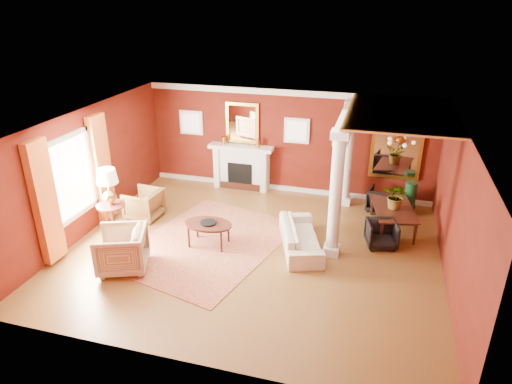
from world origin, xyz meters
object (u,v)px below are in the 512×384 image
(sofa, at_px, (301,233))
(coffee_table, at_px, (208,225))
(dining_table, at_px, (394,212))
(side_table, at_px, (109,190))
(armchair_leopard, at_px, (144,203))
(armchair_stripe, at_px, (121,248))

(sofa, xyz_separation_m, coffee_table, (-2.01, -0.43, 0.12))
(dining_table, bearing_deg, side_table, 97.05)
(coffee_table, bearing_deg, side_table, -177.11)
(armchair_leopard, relative_size, side_table, 0.51)
(coffee_table, bearing_deg, dining_table, 25.57)
(armchair_stripe, distance_m, side_table, 1.73)
(sofa, height_order, armchair_stripe, armchair_stripe)
(armchair_leopard, height_order, dining_table, dining_table)
(armchair_leopard, bearing_deg, sofa, 88.90)
(coffee_table, xyz_separation_m, side_table, (-2.35, -0.12, 0.62))
(side_table, bearing_deg, sofa, 7.18)
(side_table, distance_m, dining_table, 6.70)
(sofa, distance_m, dining_table, 2.47)
(armchair_leopard, relative_size, dining_table, 0.51)
(armchair_leopard, distance_m, coffee_table, 2.23)
(armchair_stripe, relative_size, dining_table, 0.61)
(sofa, bearing_deg, armchair_stripe, 99.87)
(armchair_stripe, xyz_separation_m, coffee_table, (1.35, 1.39, 0.01))
(coffee_table, xyz_separation_m, dining_table, (4.00, 1.91, -0.05))
(sofa, height_order, side_table, side_table)
(side_table, bearing_deg, coffee_table, 2.89)
(coffee_table, bearing_deg, armchair_leopard, 157.75)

